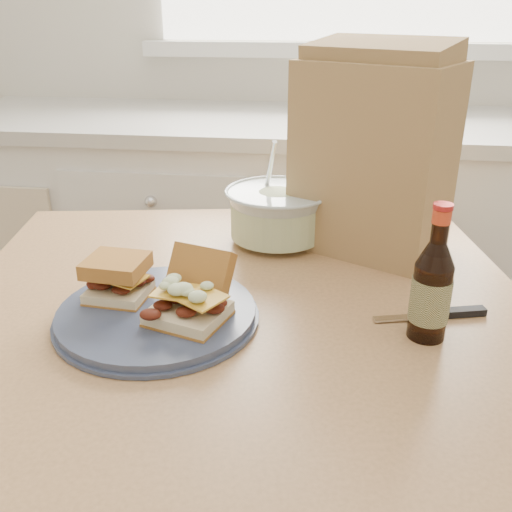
# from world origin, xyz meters

# --- Properties ---
(cabinet_run) EXTENTS (2.50, 0.64, 0.94)m
(cabinet_run) POSITION_xyz_m (-0.00, 1.70, 0.47)
(cabinet_run) COLOR white
(cabinet_run) RESTS_ON ground
(dining_table) EXTENTS (1.12, 1.12, 0.81)m
(dining_table) POSITION_xyz_m (-0.13, 0.71, 0.69)
(dining_table) COLOR tan
(dining_table) RESTS_ON ground
(plate) EXTENTS (0.31, 0.31, 0.02)m
(plate) POSITION_xyz_m (-0.26, 0.65, 0.82)
(plate) COLOR #3B4560
(plate) RESTS_ON dining_table
(sandwich_left) EXTENTS (0.10, 0.09, 0.07)m
(sandwich_left) POSITION_xyz_m (-0.33, 0.68, 0.87)
(sandwich_left) COLOR beige
(sandwich_left) RESTS_ON plate
(sandwich_right) EXTENTS (0.13, 0.18, 0.09)m
(sandwich_right) POSITION_xyz_m (-0.20, 0.64, 0.86)
(sandwich_right) COLOR beige
(sandwich_right) RESTS_ON plate
(coleslaw_bowl) EXTENTS (0.22, 0.22, 0.22)m
(coleslaw_bowl) POSITION_xyz_m (-0.10, 0.99, 0.87)
(coleslaw_bowl) COLOR silver
(coleslaw_bowl) RESTS_ON dining_table
(beer_bottle) EXTENTS (0.06, 0.06, 0.21)m
(beer_bottle) POSITION_xyz_m (0.15, 0.65, 0.89)
(beer_bottle) COLOR black
(beer_bottle) RESTS_ON dining_table
(knife) EXTENTS (0.18, 0.06, 0.01)m
(knife) POSITION_xyz_m (0.20, 0.72, 0.82)
(knife) COLOR silver
(knife) RESTS_ON dining_table
(paper_bag) EXTENTS (0.33, 0.29, 0.36)m
(paper_bag) POSITION_xyz_m (0.08, 0.99, 0.99)
(paper_bag) COLOR #AB8453
(paper_bag) RESTS_ON dining_table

